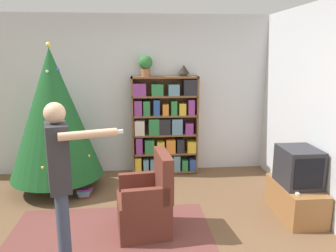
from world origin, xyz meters
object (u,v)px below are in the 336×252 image
Objects in this scene: bookshelf at (164,127)px; potted_plant at (146,64)px; television at (298,167)px; christmas_tree at (54,114)px; armchair at (147,205)px; table_lamp at (184,70)px; standing_person at (60,175)px.

potted_plant is (-0.29, 0.01, 1.02)m from bookshelf.
potted_plant is (-1.79, 1.66, 1.18)m from television.
bookshelf is 0.76× the size of christmas_tree.
television is 0.56× the size of armchair.
table_lamp is at bearing 15.72° from christmas_tree.
christmas_tree is 10.67× the size of table_lamp.
television is 3.36m from christmas_tree.
table_lamp is at bearing 1.57° from bookshelf.
christmas_tree is at bearing -157.73° from potted_plant.
standing_person is (0.50, -1.92, -0.21)m from christmas_tree.
potted_plant is 0.61m from table_lamp.
armchair is at bearing 110.45° from standing_person.
television is at bearing -19.69° from christmas_tree.
television is 2.71m from potted_plant.
standing_person is (-1.12, -2.45, 0.14)m from bookshelf.
bookshelf is 0.98m from table_lamp.
potted_plant is at bearing 171.83° from armchair.
christmas_tree is 1.99m from standing_person.
christmas_tree is 2.32× the size of armchair.
armchair is 1.15m from standing_person.
christmas_tree is at bearing 160.31° from television.
bookshelf is 2.24m from television.
christmas_tree is 6.49× the size of potted_plant.
table_lamp is at bearing 125.43° from television.
armchair is at bearing -46.04° from christmas_tree.
armchair is 0.58× the size of standing_person.
christmas_tree reaches higher than standing_person.
table_lamp is (1.94, 0.55, 0.59)m from christmas_tree.
potted_plant is (0.06, 1.87, 1.49)m from armchair.
television is 1.55× the size of potted_plant.
armchair is at bearing -173.62° from television.
potted_plant is at bearing 22.27° from christmas_tree.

